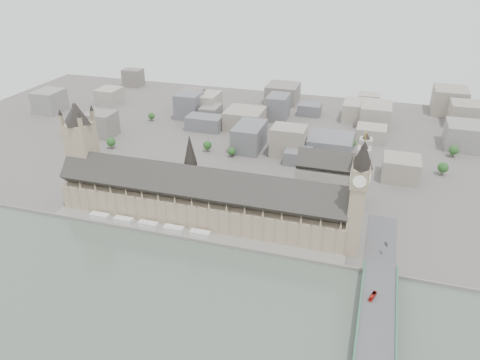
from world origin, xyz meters
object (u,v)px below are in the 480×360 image
(westminster_bridge, at_px, (376,337))
(westminster_abbey, at_px, (333,177))
(palace_of_westminster, at_px, (200,199))
(red_bus_north, at_px, (373,296))
(elizabeth_tower, at_px, (358,191))
(victoria_tower, at_px, (82,148))
(car_approach, at_px, (386,244))

(westminster_bridge, xyz_separation_m, westminster_abbey, (-51.08, 182.50, 19.96))
(palace_of_westminster, bearing_deg, red_bus_north, -25.61)
(elizabeth_tower, height_order, westminster_bridge, elizabeth_tower)
(palace_of_westminster, height_order, victoria_tower, victoria_tower)
(westminster_abbey, bearing_deg, victoria_tower, -163.50)
(westminster_bridge, bearing_deg, palace_of_westminster, 146.51)
(westminster_bridge, distance_m, red_bus_north, 32.56)
(elizabeth_tower, bearing_deg, red_bus_north, -72.86)
(westminster_bridge, height_order, westminster_abbey, westminster_abbey)
(elizabeth_tower, relative_size, car_approach, 20.57)
(elizabeth_tower, relative_size, westminster_bridge, 0.33)
(westminster_bridge, bearing_deg, victoria_tower, 158.22)
(westminster_abbey, bearing_deg, red_bus_north, -72.78)
(palace_of_westminster, xyz_separation_m, westminster_bridge, (162.00, -107.20, -17.58))
(victoria_tower, height_order, westminster_bridge, victoria_tower)
(palace_of_westminster, height_order, westminster_bridge, palace_of_westminster)
(palace_of_westminster, distance_m, elizabeth_tower, 142.94)
(palace_of_westminster, relative_size, elizabeth_tower, 2.47)
(red_bus_north, distance_m, car_approach, 68.97)
(elizabeth_tower, distance_m, westminster_bridge, 111.81)
(westminster_bridge, relative_size, red_bus_north, 31.53)
(red_bus_north, relative_size, car_approach, 1.97)
(victoria_tower, relative_size, westminster_bridge, 0.31)
(palace_of_westminster, bearing_deg, westminster_abbey, 34.17)
(elizabeth_tower, distance_m, car_approach, 54.47)
(westminster_abbey, distance_m, car_approach, 99.50)
(palace_of_westminster, distance_m, red_bus_north, 175.24)
(elizabeth_tower, relative_size, red_bus_north, 10.43)
(elizabeth_tower, relative_size, victoria_tower, 1.07)
(elizabeth_tower, bearing_deg, palace_of_westminster, 175.15)
(victoria_tower, distance_m, westminster_bridge, 309.91)
(victoria_tower, bearing_deg, elizabeth_tower, -3.96)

